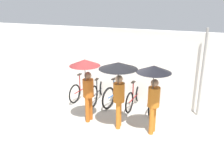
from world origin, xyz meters
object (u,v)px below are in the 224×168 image
at_px(parked_bicycle_2, 117,93).
at_px(parked_bicycle_3, 135,96).
at_px(parked_bicycle_4, 154,98).
at_px(pedestrian_center, 118,76).
at_px(parked_bicycle_0, 83,88).
at_px(parked_bicycle_1, 99,91).
at_px(pedestrian_trailing, 154,83).
at_px(pedestrian_leading, 86,75).

height_order(parked_bicycle_2, parked_bicycle_3, parked_bicycle_2).
distance_m(parked_bicycle_4, pedestrian_center, 2.16).
relative_size(parked_bicycle_0, parked_bicycle_2, 0.99).
height_order(parked_bicycle_0, parked_bicycle_1, parked_bicycle_0).
bearing_deg(parked_bicycle_3, parked_bicycle_0, 90.64).
bearing_deg(parked_bicycle_0, parked_bicycle_2, -86.80).
xyz_separation_m(parked_bicycle_2, pedestrian_trailing, (1.58, -1.63, 1.11)).
bearing_deg(parked_bicycle_3, pedestrian_center, -177.36).
xyz_separation_m(parked_bicycle_3, parked_bicycle_4, (0.67, 0.04, 0.03)).
distance_m(parked_bicycle_1, pedestrian_center, 2.42).
height_order(parked_bicycle_1, parked_bicycle_3, parked_bicycle_3).
relative_size(parked_bicycle_1, parked_bicycle_3, 1.05).
bearing_deg(pedestrian_trailing, pedestrian_center, 8.82).
relative_size(parked_bicycle_2, pedestrian_trailing, 0.90).
bearing_deg(parked_bicycle_4, pedestrian_leading, 133.01).
xyz_separation_m(pedestrian_leading, pedestrian_center, (0.99, -0.07, 0.10)).
bearing_deg(pedestrian_leading, parked_bicycle_1, -73.61).
xyz_separation_m(parked_bicycle_1, pedestrian_leading, (0.32, -1.59, 1.09)).
bearing_deg(parked_bicycle_3, parked_bicycle_4, -82.84).
bearing_deg(parked_bicycle_4, parked_bicycle_1, 90.01).
distance_m(parked_bicycle_3, pedestrian_center, 2.02).
distance_m(pedestrian_leading, pedestrian_center, 1.00).
height_order(parked_bicycle_3, pedestrian_leading, pedestrian_leading).
relative_size(pedestrian_leading, pedestrian_trailing, 0.99).
bearing_deg(pedestrian_trailing, parked_bicycle_1, -29.39).
distance_m(parked_bicycle_0, pedestrian_leading, 2.23).
xyz_separation_m(parked_bicycle_1, parked_bicycle_4, (2.01, 0.00, 0.01)).
height_order(parked_bicycle_0, pedestrian_center, pedestrian_center).
distance_m(parked_bicycle_1, pedestrian_trailing, 2.99).
relative_size(parked_bicycle_1, parked_bicycle_4, 0.98).
distance_m(parked_bicycle_4, pedestrian_leading, 2.57).
bearing_deg(pedestrian_trailing, pedestrian_leading, 5.35).
relative_size(parked_bicycle_3, pedestrian_leading, 0.87).
xyz_separation_m(parked_bicycle_3, pedestrian_center, (-0.03, -1.62, 1.21)).
relative_size(parked_bicycle_0, parked_bicycle_1, 0.98).
relative_size(parked_bicycle_1, pedestrian_trailing, 0.91).
bearing_deg(parked_bicycle_4, pedestrian_center, 156.90).
height_order(parked_bicycle_1, pedestrian_trailing, pedestrian_trailing).
bearing_deg(pedestrian_center, parked_bicycle_2, -77.50).
relative_size(parked_bicycle_1, parked_bicycle_2, 1.00).
relative_size(parked_bicycle_1, pedestrian_leading, 0.92).
height_order(parked_bicycle_0, parked_bicycle_3, parked_bicycle_0).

